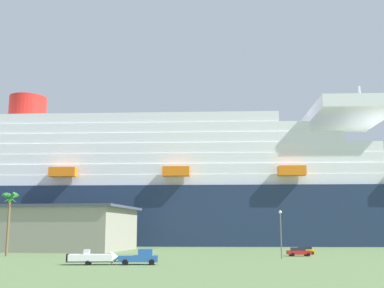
{
  "coord_description": "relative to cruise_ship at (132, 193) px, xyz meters",
  "views": [
    {
      "loc": [
        23.76,
        -83.14,
        4.98
      ],
      "look_at": [
        8.15,
        34.95,
        26.41
      ],
      "focal_mm": 44.48,
      "sensor_mm": 36.0,
      "label": 1
    }
  ],
  "objects": [
    {
      "name": "pickup_truck",
      "position": [
        24.2,
        -86.3,
        -15.98
      ],
      "size": [
        5.87,
        3.08,
        2.2
      ],
      "color": "#2659A5",
      "rests_on": "ground_plane"
    },
    {
      "name": "cruise_ship",
      "position": [
        0.0,
        0.0,
        0.0
      ],
      "size": [
        288.4,
        57.5,
        58.69
      ],
      "color": "#1E2D4C",
      "rests_on": "ground_plane"
    },
    {
      "name": "small_boat_on_trailer",
      "position": [
        18.02,
        -87.46,
        -16.06
      ],
      "size": [
        8.55,
        3.14,
        2.15
      ],
      "color": "#595960",
      "rests_on": "ground_plane"
    },
    {
      "name": "parked_car_red_hatchback",
      "position": [
        48.73,
        -60.9,
        -16.19
      ],
      "size": [
        4.74,
        2.77,
        1.58
      ],
      "color": "red",
      "rests_on": "ground_plane"
    },
    {
      "name": "terminal_building",
      "position": [
        -19.28,
        -43.31,
        -11.78
      ],
      "size": [
        60.77,
        27.17,
        10.43
      ],
      "color": "gray",
      "rests_on": "ground_plane"
    },
    {
      "name": "parked_car_yellow_taxi",
      "position": [
        50.32,
        -54.56,
        -16.19
      ],
      "size": [
        4.58,
        2.59,
        1.58
      ],
      "color": "yellow",
      "rests_on": "ground_plane"
    },
    {
      "name": "ground_plane",
      "position": [
        17.0,
        -41.47,
        -17.02
      ],
      "size": [
        600.0,
        600.0,
        0.0
      ],
      "primitive_type": "plane",
      "color": "#567042"
    },
    {
      "name": "palm_tree",
      "position": [
        -6.19,
        -67.85,
        -7.08
      ],
      "size": [
        3.23,
        3.28,
        12.08
      ],
      "color": "brown",
      "rests_on": "ground_plane"
    },
    {
      "name": "street_lamp",
      "position": [
        45.06,
        -69.73,
        -11.69
      ],
      "size": [
        0.56,
        0.56,
        8.22
      ],
      "color": "slate",
      "rests_on": "ground_plane"
    }
  ]
}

